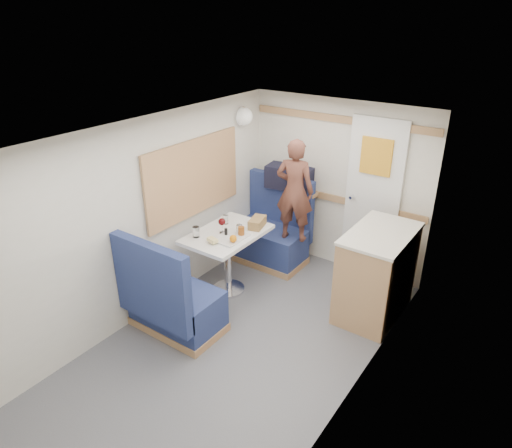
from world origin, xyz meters
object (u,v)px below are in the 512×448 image
Objects in this scene: dinette_table at (227,246)px; pepper_grinder at (226,232)px; dome_light at (244,116)px; galley_counter at (376,273)px; bench_far at (271,238)px; beer_glass at (241,232)px; tumbler_left at (196,232)px; cheese_block at (212,240)px; tumbler_right at (239,230)px; person at (295,191)px; tumbler_mid at (225,219)px; wine_glass at (222,222)px; bench_near at (172,305)px; bread_loaf at (257,223)px; orange_fruit at (233,239)px; duffel_bag at (290,177)px; tray at (231,238)px.

pepper_grinder is at bearing -57.58° from dinette_table.
galley_counter is (1.86, -0.30, -1.28)m from dome_light.
beer_glass is (0.17, -0.84, 0.47)m from bench_far.
tumbler_left reaches higher than beer_glass.
cheese_block is 1.05× the size of tumbler_right.
dinette_table is at bearing -172.81° from beer_glass.
person reaches higher than tumbler_left.
tumbler_mid is at bearing -166.75° from galley_counter.
dinette_table is 8.65× the size of beer_glass.
wine_glass is 0.12m from pepper_grinder.
person reaches higher than bench_near.
bread_loaf is at bearing 56.71° from wine_glass.
dinette_table is 8.83× the size of tumbler_right.
bench_far and bench_near have the same top height.
person is 15.51× the size of orange_fruit.
wine_glass is at bearing 55.16° from tumbler_left.
orange_fruit is 0.22m from tumbler_right.
cheese_block is at bearing -2.84° from tumbler_left.
tumbler_mid and bread_loaf have the same top height.
wine_glass is at bearing -68.20° from dome_light.
duffel_bag reaches higher than bench_near.
bench_far reaches higher than cheese_block.
bench_far is 9.03× the size of tumbler_left.
bread_loaf is at bearing -91.43° from duffel_bag.
orange_fruit is 0.18m from beer_glass.
orange_fruit is 0.45× the size of wine_glass.
dome_light reaches higher than wine_glass.
beer_glass is (-0.03, 0.18, -0.00)m from orange_fruit.
dinette_table is at bearing -159.46° from galley_counter.
orange_fruit is 0.18m from pepper_grinder.
duffel_bag is at bearing -65.30° from person.
pepper_grinder is at bearing 169.67° from tray.
dome_light is 0.58× the size of tray.
cheese_block is 0.59m from bread_loaf.
bench_far is at bearing 97.10° from tray.
tumbler_right reaches higher than bread_loaf.
tumbler_right is at bearing -159.65° from galley_counter.
orange_fruit is (0.21, -0.16, 0.21)m from dinette_table.
beer_glass is at bearing -33.95° from tumbler_right.
tray is 0.13m from beer_glass.
galley_counter is 5.48× the size of wine_glass.
beer_glass is at bearing 61.84° from tray.
wine_glass is (-0.24, 0.13, 0.07)m from orange_fruit.
pepper_grinder is at bearing 55.33° from person.
bench_near is 9.03× the size of tumbler_left.
beer_glass reaches higher than orange_fruit.
bench_near is 9.56× the size of cheese_block.
galley_counter is at bearing 22.20° from beer_glass.
bench_far is at bearing 107.82° from bread_loaf.
galley_counter is 1.88m from tumbler_left.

